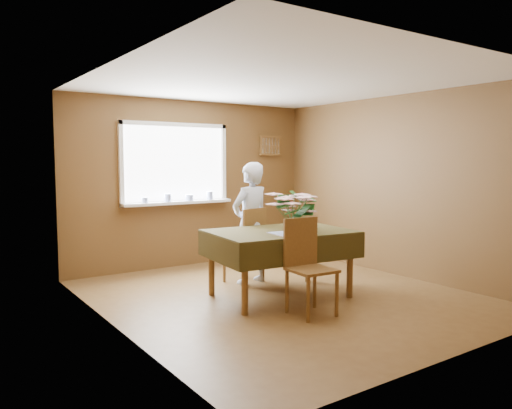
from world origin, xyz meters
TOP-DOWN VIEW (x-y plane):
  - floor at (0.00, 0.00)m, footprint 4.50×4.50m
  - ceiling at (0.00, 0.00)m, footprint 4.50×4.50m
  - wall_back at (0.00, 2.25)m, footprint 4.00×0.00m
  - wall_front at (0.00, -2.25)m, footprint 4.00×0.00m
  - wall_left at (-2.00, 0.00)m, footprint 0.00×4.50m
  - wall_right at (2.00, 0.00)m, footprint 0.00×4.50m
  - window_assembly at (-0.29, 2.20)m, footprint 1.72×0.20m
  - spoon_rack at (1.45, 2.22)m, footprint 0.44×0.05m
  - dining_table at (-0.03, 0.01)m, footprint 1.73×1.27m
  - chair_far at (0.03, 0.77)m, footprint 0.51×0.51m
  - chair_near at (-0.18, -0.65)m, footprint 0.45×0.45m
  - seated_woman at (0.05, 0.75)m, footprint 0.63×0.46m
  - flower_bouquet at (-0.05, -0.24)m, footprint 0.52×0.52m
  - side_plate at (0.41, 0.03)m, footprint 0.26×0.26m
  - table_knife at (0.07, -0.26)m, footprint 0.06×0.20m

SIDE VIEW (x-z plane):
  - floor at x=0.00m, z-range 0.00..0.00m
  - chair_far at x=0.03m, z-range 0.04..1.03m
  - chair_near at x=-0.18m, z-range 0.04..1.04m
  - dining_table at x=-0.03m, z-range 0.29..1.09m
  - seated_woman at x=0.05m, z-range 0.00..1.58m
  - side_plate at x=0.41m, z-range 0.78..0.80m
  - table_knife at x=0.07m, z-range 0.79..0.80m
  - flower_bouquet at x=-0.05m, z-range 0.85..1.30m
  - wall_back at x=0.00m, z-range -0.75..3.25m
  - wall_front at x=0.00m, z-range -0.75..3.25m
  - wall_left at x=-2.00m, z-range -1.00..3.50m
  - wall_right at x=2.00m, z-range -1.00..3.50m
  - window_assembly at x=-0.29m, z-range 0.75..1.97m
  - spoon_rack at x=1.45m, z-range 1.69..2.02m
  - ceiling at x=0.00m, z-range 2.50..2.50m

